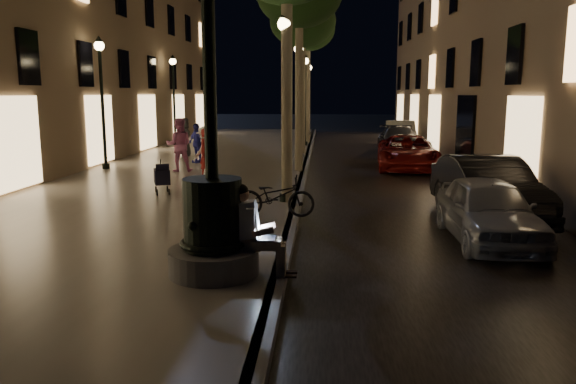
# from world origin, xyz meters

# --- Properties ---
(ground) EXTENTS (120.00, 120.00, 0.00)m
(ground) POSITION_xyz_m (0.00, 15.00, 0.00)
(ground) COLOR black
(ground) RESTS_ON ground
(cobble_lane) EXTENTS (6.00, 45.00, 0.02)m
(cobble_lane) POSITION_xyz_m (3.00, 15.00, 0.01)
(cobble_lane) COLOR black
(cobble_lane) RESTS_ON ground
(promenade) EXTENTS (8.00, 45.00, 0.20)m
(promenade) POSITION_xyz_m (-4.00, 15.00, 0.10)
(promenade) COLOR slate
(promenade) RESTS_ON ground
(curb_strip) EXTENTS (0.25, 45.00, 0.20)m
(curb_strip) POSITION_xyz_m (0.00, 15.00, 0.10)
(curb_strip) COLOR #59595B
(curb_strip) RESTS_ON ground
(fountain_lamppost) EXTENTS (1.40, 1.40, 5.21)m
(fountain_lamppost) POSITION_xyz_m (-1.00, 2.00, 1.21)
(fountain_lamppost) COLOR #59595B
(fountain_lamppost) RESTS_ON promenade
(seated_man_laptop) EXTENTS (1.05, 0.36, 1.42)m
(seated_man_laptop) POSITION_xyz_m (-0.39, 2.00, 0.94)
(seated_man_laptop) COLOR tan
(seated_man_laptop) RESTS_ON promenade
(tree_third) EXTENTS (3.00, 3.00, 7.20)m
(tree_third) POSITION_xyz_m (-0.30, 20.00, 6.14)
(tree_third) COLOR #6B604C
(tree_third) RESTS_ON promenade
(tree_far) EXTENTS (3.00, 3.00, 7.50)m
(tree_far) POSITION_xyz_m (-0.22, 26.00, 6.43)
(tree_far) COLOR #6B604C
(tree_far) RESTS_ON promenade
(lamp_curb_a) EXTENTS (0.36, 0.36, 4.81)m
(lamp_curb_a) POSITION_xyz_m (-0.30, 8.00, 3.24)
(lamp_curb_a) COLOR black
(lamp_curb_a) RESTS_ON promenade
(lamp_curb_b) EXTENTS (0.36, 0.36, 4.81)m
(lamp_curb_b) POSITION_xyz_m (-0.30, 16.00, 3.24)
(lamp_curb_b) COLOR black
(lamp_curb_b) RESTS_ON promenade
(lamp_curb_c) EXTENTS (0.36, 0.36, 4.81)m
(lamp_curb_c) POSITION_xyz_m (-0.30, 24.00, 3.24)
(lamp_curb_c) COLOR black
(lamp_curb_c) RESTS_ON promenade
(lamp_curb_d) EXTENTS (0.36, 0.36, 4.81)m
(lamp_curb_d) POSITION_xyz_m (-0.30, 32.00, 3.24)
(lamp_curb_d) COLOR black
(lamp_curb_d) RESTS_ON promenade
(lamp_left_b) EXTENTS (0.36, 0.36, 4.81)m
(lamp_left_b) POSITION_xyz_m (-7.40, 14.00, 3.24)
(lamp_left_b) COLOR black
(lamp_left_b) RESTS_ON promenade
(lamp_left_c) EXTENTS (0.36, 0.36, 4.81)m
(lamp_left_c) POSITION_xyz_m (-7.40, 24.00, 3.24)
(lamp_left_c) COLOR black
(lamp_left_c) RESTS_ON promenade
(stroller) EXTENTS (0.61, 0.95, 0.96)m
(stroller) POSITION_xyz_m (-3.79, 8.88, 0.68)
(stroller) COLOR black
(stroller) RESTS_ON promenade
(car_front) EXTENTS (1.55, 3.85, 1.31)m
(car_front) POSITION_xyz_m (4.00, 4.96, 0.66)
(car_front) COLOR #A0A3A7
(car_front) RESTS_ON ground
(car_second) EXTENTS (1.87, 4.62, 1.49)m
(car_second) POSITION_xyz_m (4.57, 7.08, 0.75)
(car_second) COLOR black
(car_second) RESTS_ON ground
(car_third) EXTENTS (2.61, 5.01, 1.35)m
(car_third) POSITION_xyz_m (4.00, 15.98, 0.67)
(car_third) COLOR maroon
(car_third) RESTS_ON ground
(car_rear) EXTENTS (2.18, 4.85, 1.38)m
(car_rear) POSITION_xyz_m (4.35, 21.20, 0.69)
(car_rear) COLOR #2E2E33
(car_rear) RESTS_ON ground
(car_fifth) EXTENTS (1.96, 4.62, 1.48)m
(car_fifth) POSITION_xyz_m (4.90, 24.98, 0.74)
(car_fifth) COLOR #989994
(car_fifth) RESTS_ON ground
(pedestrian_red) EXTENTS (0.65, 0.71, 1.62)m
(pedestrian_red) POSITION_xyz_m (-3.19, 12.10, 1.01)
(pedestrian_red) COLOR #B52624
(pedestrian_red) RESTS_ON promenade
(pedestrian_pink) EXTENTS (1.05, 0.89, 1.90)m
(pedestrian_pink) POSITION_xyz_m (-4.46, 13.44, 1.15)
(pedestrian_pink) COLOR #C6699F
(pedestrian_pink) RESTS_ON promenade
(pedestrian_white) EXTENTS (1.11, 1.24, 1.67)m
(pedestrian_white) POSITION_xyz_m (-3.29, 12.48, 1.04)
(pedestrian_white) COLOR white
(pedestrian_white) RESTS_ON promenade
(pedestrian_blue) EXTENTS (0.95, 0.90, 1.59)m
(pedestrian_blue) POSITION_xyz_m (-4.41, 16.04, 0.99)
(pedestrian_blue) COLOR #292C99
(pedestrian_blue) RESTS_ON promenade
(pedestrian_dark) EXTENTS (0.60, 0.86, 1.69)m
(pedestrian_dark) POSITION_xyz_m (-5.51, 18.48, 1.05)
(pedestrian_dark) COLOR #34353A
(pedestrian_dark) RESTS_ON promenade
(bicycle) EXTENTS (1.80, 0.63, 0.94)m
(bicycle) POSITION_xyz_m (-0.40, 6.14, 0.67)
(bicycle) COLOR black
(bicycle) RESTS_ON promenade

